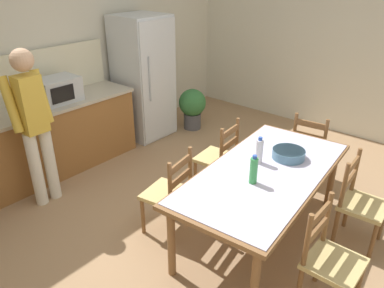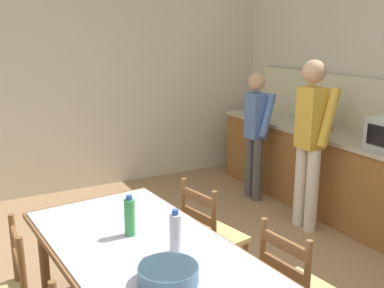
{
  "view_description": "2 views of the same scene",
  "coord_description": "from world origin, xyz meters",
  "px_view_note": "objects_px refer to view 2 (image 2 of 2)",
  "views": [
    {
      "loc": [
        -2.59,
        -1.96,
        2.51
      ],
      "look_at": [
        -0.37,
        -0.06,
        1.07
      ],
      "focal_mm": 35.0,
      "sensor_mm": 36.0,
      "label": 1
    },
    {
      "loc": [
        2.41,
        -1.44,
        2.04
      ],
      "look_at": [
        -0.37,
        0.05,
        1.23
      ],
      "focal_mm": 42.0,
      "sensor_mm": 36.0,
      "label": 2
    }
  ],
  "objects_px": {
    "paper_bag": "(321,114)",
    "person_at_counter": "(310,137)",
    "bottle_near_centre": "(130,217)",
    "chair_side_far_left": "(211,237)",
    "person_at_sink": "(256,129)",
    "bottle_off_centre": "(175,233)",
    "dining_table": "(149,262)",
    "serving_bowl": "(168,273)"
  },
  "relations": [
    {
      "from": "dining_table",
      "to": "chair_side_far_left",
      "type": "bearing_deg",
      "value": 125.15
    },
    {
      "from": "bottle_off_centre",
      "to": "person_at_sink",
      "type": "bearing_deg",
      "value": 134.97
    },
    {
      "from": "paper_bag",
      "to": "bottle_off_centre",
      "type": "relative_size",
      "value": 1.33
    },
    {
      "from": "serving_bowl",
      "to": "chair_side_far_left",
      "type": "bearing_deg",
      "value": 138.44
    },
    {
      "from": "dining_table",
      "to": "serving_bowl",
      "type": "xyz_separation_m",
      "value": [
        0.36,
        -0.04,
        0.12
      ]
    },
    {
      "from": "serving_bowl",
      "to": "chair_side_far_left",
      "type": "relative_size",
      "value": 0.35
    },
    {
      "from": "bottle_near_centre",
      "to": "chair_side_far_left",
      "type": "xyz_separation_m",
      "value": [
        -0.27,
        0.77,
        -0.44
      ]
    },
    {
      "from": "bottle_near_centre",
      "to": "person_at_counter",
      "type": "relative_size",
      "value": 0.15
    },
    {
      "from": "bottle_off_centre",
      "to": "serving_bowl",
      "type": "xyz_separation_m",
      "value": [
        0.27,
        -0.18,
        -0.07
      ]
    },
    {
      "from": "person_at_counter",
      "to": "serving_bowl",
      "type": "bearing_deg",
      "value": -147.9
    },
    {
      "from": "dining_table",
      "to": "bottle_near_centre",
      "type": "distance_m",
      "value": 0.32
    },
    {
      "from": "person_at_counter",
      "to": "bottle_off_centre",
      "type": "bearing_deg",
      "value": -151.24
    },
    {
      "from": "bottle_off_centre",
      "to": "serving_bowl",
      "type": "relative_size",
      "value": 0.84
    },
    {
      "from": "person_at_sink",
      "to": "paper_bag",
      "type": "bearing_deg",
      "value": -48.48
    },
    {
      "from": "dining_table",
      "to": "bottle_off_centre",
      "type": "height_order",
      "value": "bottle_off_centre"
    },
    {
      "from": "paper_bag",
      "to": "person_at_counter",
      "type": "height_order",
      "value": "person_at_counter"
    },
    {
      "from": "bottle_near_centre",
      "to": "serving_bowl",
      "type": "xyz_separation_m",
      "value": [
        0.62,
        -0.02,
        -0.07
      ]
    },
    {
      "from": "person_at_sink",
      "to": "bottle_off_centre",
      "type": "bearing_deg",
      "value": -135.03
    },
    {
      "from": "bottle_off_centre",
      "to": "dining_table",
      "type": "bearing_deg",
      "value": -124.71
    },
    {
      "from": "bottle_near_centre",
      "to": "person_at_sink",
      "type": "relative_size",
      "value": 0.17
    },
    {
      "from": "paper_bag",
      "to": "dining_table",
      "type": "height_order",
      "value": "paper_bag"
    },
    {
      "from": "dining_table",
      "to": "person_at_counter",
      "type": "distance_m",
      "value": 2.46
    },
    {
      "from": "chair_side_far_left",
      "to": "dining_table",
      "type": "bearing_deg",
      "value": 114.91
    },
    {
      "from": "paper_bag",
      "to": "person_at_sink",
      "type": "xyz_separation_m",
      "value": [
        -0.56,
        -0.49,
        -0.23
      ]
    },
    {
      "from": "paper_bag",
      "to": "dining_table",
      "type": "xyz_separation_m",
      "value": [
        1.44,
        -2.72,
        -0.42
      ]
    },
    {
      "from": "serving_bowl",
      "to": "paper_bag",
      "type": "bearing_deg",
      "value": 123.23
    },
    {
      "from": "chair_side_far_left",
      "to": "person_at_sink",
      "type": "height_order",
      "value": "person_at_sink"
    },
    {
      "from": "person_at_sink",
      "to": "person_at_counter",
      "type": "distance_m",
      "value": 0.96
    },
    {
      "from": "bottle_near_centre",
      "to": "chair_side_far_left",
      "type": "bearing_deg",
      "value": 109.32
    },
    {
      "from": "bottle_near_centre",
      "to": "bottle_off_centre",
      "type": "bearing_deg",
      "value": 23.96
    },
    {
      "from": "bottle_off_centre",
      "to": "person_at_counter",
      "type": "relative_size",
      "value": 0.15
    },
    {
      "from": "dining_table",
      "to": "bottle_off_centre",
      "type": "distance_m",
      "value": 0.25
    },
    {
      "from": "bottle_off_centre",
      "to": "person_at_sink",
      "type": "relative_size",
      "value": 0.17
    },
    {
      "from": "paper_bag",
      "to": "person_at_counter",
      "type": "bearing_deg",
      "value": -52.14
    },
    {
      "from": "person_at_counter",
      "to": "bottle_near_centre",
      "type": "bearing_deg",
      "value": -160.44
    },
    {
      "from": "paper_bag",
      "to": "bottle_off_centre",
      "type": "height_order",
      "value": "paper_bag"
    },
    {
      "from": "bottle_off_centre",
      "to": "person_at_counter",
      "type": "height_order",
      "value": "person_at_counter"
    },
    {
      "from": "bottle_near_centre",
      "to": "person_at_counter",
      "type": "bearing_deg",
      "value": 109.56
    },
    {
      "from": "chair_side_far_left",
      "to": "person_at_sink",
      "type": "bearing_deg",
      "value": -55.36
    },
    {
      "from": "serving_bowl",
      "to": "person_at_counter",
      "type": "height_order",
      "value": "person_at_counter"
    },
    {
      "from": "dining_table",
      "to": "person_at_counter",
      "type": "bearing_deg",
      "value": 115.39
    },
    {
      "from": "bottle_off_centre",
      "to": "serving_bowl",
      "type": "height_order",
      "value": "bottle_off_centre"
    }
  ]
}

